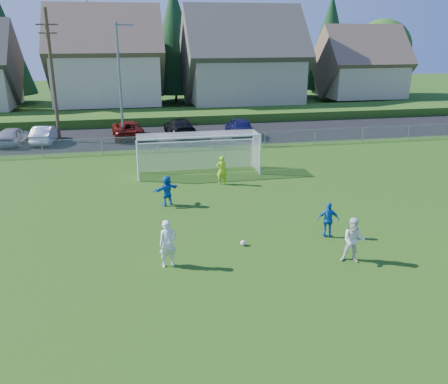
{
  "coord_description": "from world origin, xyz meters",
  "views": [
    {
      "loc": [
        -4.03,
        -11.88,
        8.25
      ],
      "look_at": [
        0.0,
        8.0,
        1.4
      ],
      "focal_mm": 38.0,
      "sensor_mm": 36.0,
      "label": 1
    }
  ],
  "objects_px": {
    "soccer_ball": "(243,243)",
    "player_blue_b": "(167,190)",
    "player_white_a": "(168,244)",
    "car_a": "(13,136)",
    "player_white_b": "(354,240)",
    "car_c": "(128,129)",
    "soccer_goal": "(198,147)",
    "player_blue_a": "(328,220)",
    "car_b": "(45,134)",
    "goalkeeper": "(222,170)",
    "car_d": "(180,127)",
    "car_e": "(239,126)"
  },
  "relations": [
    {
      "from": "car_b",
      "to": "car_c",
      "type": "bearing_deg",
      "value": -169.08
    },
    {
      "from": "player_blue_b",
      "to": "car_c",
      "type": "relative_size",
      "value": 0.31
    },
    {
      "from": "player_white_b",
      "to": "goalkeeper",
      "type": "distance_m",
      "value": 10.9
    },
    {
      "from": "soccer_goal",
      "to": "player_blue_a",
      "type": "bearing_deg",
      "value": -69.68
    },
    {
      "from": "car_c",
      "to": "soccer_goal",
      "type": "xyz_separation_m",
      "value": [
        4.16,
        -11.4,
        0.93
      ]
    },
    {
      "from": "player_white_b",
      "to": "player_blue_a",
      "type": "bearing_deg",
      "value": 112.82
    },
    {
      "from": "player_white_b",
      "to": "car_a",
      "type": "relative_size",
      "value": 0.44
    },
    {
      "from": "player_white_a",
      "to": "car_a",
      "type": "height_order",
      "value": "player_white_a"
    },
    {
      "from": "player_blue_b",
      "to": "goalkeeper",
      "type": "height_order",
      "value": "goalkeeper"
    },
    {
      "from": "car_a",
      "to": "player_blue_b",
      "type": "bearing_deg",
      "value": 128.77
    },
    {
      "from": "car_b",
      "to": "goalkeeper",
      "type": "bearing_deg",
      "value": 135.5
    },
    {
      "from": "goalkeeper",
      "to": "car_b",
      "type": "distance_m",
      "value": 17.54
    },
    {
      "from": "player_white_b",
      "to": "car_b",
      "type": "xyz_separation_m",
      "value": [
        -14.46,
        23.72,
        -0.2
      ]
    },
    {
      "from": "car_c",
      "to": "car_d",
      "type": "bearing_deg",
      "value": 176.15
    },
    {
      "from": "player_blue_a",
      "to": "car_e",
      "type": "xyz_separation_m",
      "value": [
        1.08,
        21.03,
        0.01
      ]
    },
    {
      "from": "car_a",
      "to": "car_c",
      "type": "height_order",
      "value": "car_c"
    },
    {
      "from": "car_d",
      "to": "car_e",
      "type": "bearing_deg",
      "value": 161.33
    },
    {
      "from": "soccer_ball",
      "to": "player_blue_a",
      "type": "height_order",
      "value": "player_blue_a"
    },
    {
      "from": "player_white_a",
      "to": "goalkeeper",
      "type": "distance_m",
      "value": 10.21
    },
    {
      "from": "car_a",
      "to": "player_white_b",
      "type": "bearing_deg",
      "value": 130.95
    },
    {
      "from": "goalkeeper",
      "to": "car_b",
      "type": "xyz_separation_m",
      "value": [
        -11.51,
        13.23,
        -0.14
      ]
    },
    {
      "from": "car_a",
      "to": "soccer_goal",
      "type": "relative_size",
      "value": 0.54
    },
    {
      "from": "player_white_a",
      "to": "soccer_goal",
      "type": "distance_m",
      "value": 12.36
    },
    {
      "from": "player_blue_b",
      "to": "car_b",
      "type": "xyz_separation_m",
      "value": [
        -8.15,
        16.1,
        -0.1
      ]
    },
    {
      "from": "player_blue_a",
      "to": "car_e",
      "type": "distance_m",
      "value": 21.06
    },
    {
      "from": "soccer_goal",
      "to": "player_blue_b",
      "type": "bearing_deg",
      "value": -113.65
    },
    {
      "from": "goalkeeper",
      "to": "car_b",
      "type": "height_order",
      "value": "goalkeeper"
    },
    {
      "from": "soccer_ball",
      "to": "car_c",
      "type": "relative_size",
      "value": 0.04
    },
    {
      "from": "soccer_ball",
      "to": "player_white_b",
      "type": "relative_size",
      "value": 0.13
    },
    {
      "from": "player_white_b",
      "to": "goalkeeper",
      "type": "bearing_deg",
      "value": 128.95
    },
    {
      "from": "soccer_ball",
      "to": "player_blue_b",
      "type": "xyz_separation_m",
      "value": [
        -2.61,
        5.4,
        0.66
      ]
    },
    {
      "from": "player_white_b",
      "to": "car_b",
      "type": "relative_size",
      "value": 0.43
    },
    {
      "from": "player_blue_b",
      "to": "car_e",
      "type": "relative_size",
      "value": 0.34
    },
    {
      "from": "car_a",
      "to": "soccer_goal",
      "type": "xyz_separation_m",
      "value": [
        12.87,
        -10.58,
        0.94
      ]
    },
    {
      "from": "car_b",
      "to": "car_e",
      "type": "height_order",
      "value": "car_e"
    },
    {
      "from": "goalkeeper",
      "to": "car_e",
      "type": "bearing_deg",
      "value": -99.69
    },
    {
      "from": "player_blue_b",
      "to": "soccer_goal",
      "type": "height_order",
      "value": "soccer_goal"
    },
    {
      "from": "car_c",
      "to": "car_d",
      "type": "xyz_separation_m",
      "value": [
        4.3,
        0.06,
        0.02
      ]
    },
    {
      "from": "player_blue_b",
      "to": "soccer_goal",
      "type": "bearing_deg",
      "value": -140.64
    },
    {
      "from": "goalkeeper",
      "to": "car_a",
      "type": "distance_m",
      "value": 19.1
    },
    {
      "from": "player_white_a",
      "to": "car_e",
      "type": "height_order",
      "value": "player_white_a"
    },
    {
      "from": "goalkeeper",
      "to": "car_d",
      "type": "bearing_deg",
      "value": -78.8
    },
    {
      "from": "player_white_b",
      "to": "player_blue_a",
      "type": "distance_m",
      "value": 2.37
    },
    {
      "from": "soccer_ball",
      "to": "car_b",
      "type": "relative_size",
      "value": 0.05
    },
    {
      "from": "player_blue_b",
      "to": "player_white_b",
      "type": "bearing_deg",
      "value": 102.66
    },
    {
      "from": "player_white_a",
      "to": "player_white_b",
      "type": "relative_size",
      "value": 1.02
    },
    {
      "from": "player_blue_b",
      "to": "player_white_a",
      "type": "bearing_deg",
      "value": 58.44
    },
    {
      "from": "player_white_a",
      "to": "player_blue_a",
      "type": "height_order",
      "value": "player_white_a"
    },
    {
      "from": "player_white_a",
      "to": "car_a",
      "type": "distance_m",
      "value": 24.68
    },
    {
      "from": "player_white_b",
      "to": "player_blue_b",
      "type": "distance_m",
      "value": 9.89
    }
  ]
}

